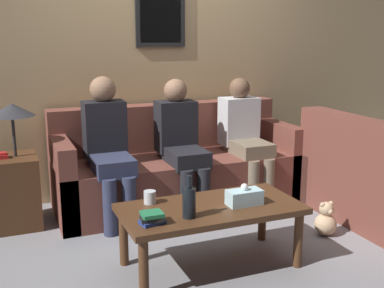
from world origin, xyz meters
TOP-DOWN VIEW (x-y plane):
  - ground_plane at (0.00, 0.00)m, footprint 16.00×16.00m
  - wall_back at (0.00, 0.93)m, footprint 9.00×0.08m
  - couch_main at (0.00, 0.49)m, footprint 2.19×0.82m
  - coffee_table at (-0.23, -0.77)m, footprint 1.19×0.59m
  - side_table_with_lamp at (-1.42, 0.45)m, footprint 0.44×0.42m
  - wine_bottle at (-0.43, -0.90)m, footprint 0.08×0.08m
  - drinking_glass at (-0.58, -0.57)m, footprint 0.08×0.08m
  - book_stack at (-0.67, -0.92)m, footprint 0.16×0.12m
  - tissue_box at (-0.01, -0.83)m, footprint 0.23×0.12m
  - person_left at (-0.66, 0.31)m, footprint 0.34×0.62m
  - person_middle at (-0.02, 0.30)m, footprint 0.34×0.62m
  - person_right at (0.62, 0.35)m, footprint 0.34×0.60m
  - teddy_bear at (0.80, -0.65)m, footprint 0.17×0.17m

SIDE VIEW (x-z plane):
  - ground_plane at x=0.00m, z-range 0.00..0.00m
  - teddy_bear at x=0.80m, z-range -0.02..0.25m
  - couch_main at x=0.00m, z-range -0.13..0.76m
  - side_table_with_lamp at x=-1.42m, z-range -0.14..0.86m
  - coffee_table at x=-0.23m, z-range 0.16..0.58m
  - book_stack at x=-0.67m, z-range 0.42..0.50m
  - drinking_glass at x=-0.58m, z-range 0.42..0.51m
  - tissue_box at x=-0.01m, z-range 0.40..0.55m
  - wine_bottle at x=-0.43m, z-range 0.39..0.66m
  - person_right at x=0.62m, z-range 0.05..1.18m
  - person_middle at x=-0.02m, z-range 0.06..1.20m
  - person_left at x=-0.66m, z-range 0.06..1.24m
  - wall_back at x=0.00m, z-range 0.00..2.60m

